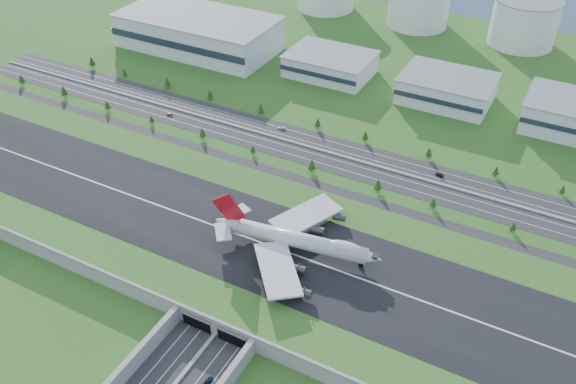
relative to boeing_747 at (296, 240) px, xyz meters
The scene contains 15 objects.
ground 18.15m from the boeing_747, 164.73° to the right, with size 1200.00×1200.00×0.00m, color #295019.
airfield_deck 14.95m from the boeing_747, 164.26° to the right, with size 520.00×100.00×9.20m.
north_expressway 94.02m from the boeing_747, 96.12° to the left, with size 560.00×36.00×0.12m, color #28282B.
tree_row 92.96m from the boeing_747, 93.03° to the left, with size 508.54×48.61×8.27m.
hangar_west 256.12m from the boeing_747, 134.62° to the left, with size 120.00×60.00×25.00m, color silver.
hangar_mid_a 200.05m from the boeing_747, 110.46° to the left, with size 58.00×42.00×15.00m, color silver.
hangar_mid_b 188.02m from the boeing_747, 85.39° to the left, with size 58.00×42.00×17.00m, color silver.
hangar_mid_c 210.14m from the boeing_747, 63.08° to the left, with size 58.00×42.00×19.00m, color silver.
fuel_tank_b 310.57m from the boeing_747, 98.31° to the left, with size 50.00×50.00×35.00m, color white.
fuel_tank_c 309.92m from the boeing_747, 82.56° to the left, with size 50.00×50.00×35.00m, color white.
boeing_747 is the anchor object (origin of this frame).
car_2 74.34m from the boeing_747, 89.48° to the right, with size 2.18×4.72×1.31m, color #0B1A38.
car_4 159.97m from the boeing_747, 148.20° to the left, with size 1.67×4.16×1.42m, color #504F54.
car_5 107.79m from the boeing_747, 69.25° to the left, with size 1.64×4.69×1.55m, color black.
car_7 121.95m from the boeing_747, 121.75° to the left, with size 2.04×5.02×1.46m, color silver.
Camera 1 is at (103.49, -180.41, 195.80)m, focal length 38.00 mm.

